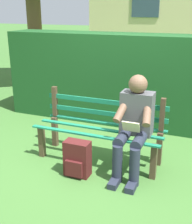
# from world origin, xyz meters

# --- Properties ---
(ground) EXTENTS (60.00, 60.00, 0.00)m
(ground) POSITION_xyz_m (0.00, 0.00, 0.00)
(ground) COLOR #3D6B2D
(park_bench) EXTENTS (1.66, 0.52, 0.88)m
(park_bench) POSITION_xyz_m (0.00, -0.07, 0.43)
(park_bench) COLOR #4C3828
(park_bench) RESTS_ON ground
(person_seated) EXTENTS (0.44, 0.73, 1.19)m
(person_seated) POSITION_xyz_m (-0.48, 0.10, 0.63)
(person_seated) COLOR #4C4C51
(person_seated) RESTS_ON ground
(hedge_backdrop) EXTENTS (4.83, 0.72, 1.58)m
(hedge_backdrop) POSITION_xyz_m (-0.23, -1.50, 0.79)
(hedge_backdrop) COLOR #19471E
(hedge_backdrop) RESTS_ON ground
(backpack) EXTENTS (0.30, 0.24, 0.44)m
(backpack) POSITION_xyz_m (0.10, 0.44, 0.21)
(backpack) COLOR #4C1919
(backpack) RESTS_ON ground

